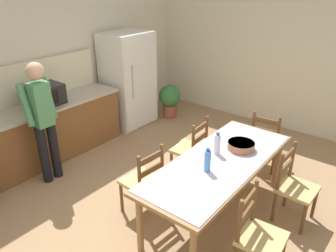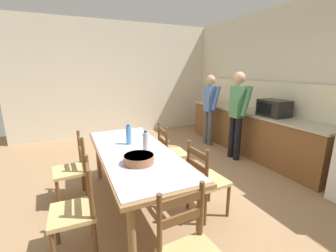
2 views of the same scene
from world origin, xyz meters
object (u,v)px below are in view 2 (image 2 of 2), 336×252
chair_side_far_left (171,153)px  person_at_counter (237,111)px  dining_table (135,156)px  bottle_near_centre (129,135)px  person_at_sink (210,106)px  bottle_off_centre (146,142)px  serving_bowl (139,159)px  chair_side_near_right (77,211)px  chair_side_near_left (73,169)px  chair_side_far_right (206,180)px  microwave (274,108)px

chair_side_far_left → person_at_counter: (-0.28, 1.52, 0.50)m
dining_table → bottle_near_centre: 0.34m
person_at_sink → bottle_off_centre: bearing=-139.6°
person_at_sink → person_at_counter: person_at_counter is taller
serving_bowl → chair_side_near_right: 0.76m
bottle_off_centre → chair_side_near_right: 1.01m
bottle_off_centre → chair_side_near_left: 1.11m
serving_bowl → chair_side_far_left: 1.23m
chair_side_near_right → person_at_counter: bearing=114.8°
bottle_near_centre → chair_side_far_right: 1.14m
chair_side_near_left → person_at_sink: 3.25m
bottle_near_centre → chair_side_near_right: (0.77, -0.71, -0.44)m
microwave → bottle_near_centre: (0.12, -2.75, -0.15)m
chair_side_near_right → person_at_sink: 3.73m
bottle_near_centre → person_at_counter: (-0.50, 2.23, 0.06)m
serving_bowl → person_at_sink: person_at_sink is taller
chair_side_near_right → chair_side_near_left: bearing=-178.2°
chair_side_far_right → person_at_counter: 2.03m
bottle_off_centre → chair_side_near_left: bottle_off_centre is taller
bottle_near_centre → chair_side_near_left: 0.87m
bottle_near_centre → chair_side_near_left: size_ratio=0.30×
bottle_off_centre → chair_side_near_right: bearing=-64.8°
bottle_off_centre → chair_side_far_left: bottle_off_centre is taller
dining_table → serving_bowl: bearing=-9.2°
bottle_near_centre → bottle_off_centre: bearing=15.9°
person_at_sink → person_at_counter: 0.94m
serving_bowl → chair_side_far_right: size_ratio=0.35×
bottle_near_centre → chair_side_far_left: bottle_near_centre is taller
chair_side_near_left → chair_side_near_right: 0.98m
chair_side_far_left → person_at_counter: size_ratio=0.54×
dining_table → chair_side_near_left: bearing=-124.1°
bottle_near_centre → person_at_counter: 2.29m
dining_table → chair_side_near_right: chair_side_near_right is taller
bottle_off_centre → person_at_counter: person_at_counter is taller
bottle_near_centre → chair_side_near_right: bottle_near_centre is taller
serving_bowl → person_at_sink: (-2.10, 2.31, 0.09)m
microwave → chair_side_near_left: 3.52m
dining_table → bottle_near_centre: (-0.27, -0.00, 0.20)m
dining_table → chair_side_far_left: (-0.50, 0.71, -0.24)m
chair_side_far_right → chair_side_near_left: bearing=52.3°
bottle_near_centre → chair_side_far_right: bearing=43.5°
chair_side_near_right → person_at_counter: 3.25m
chair_side_near_left → chair_side_far_left: same height
person_at_sink → microwave: bearing=-69.3°
microwave → bottle_off_centre: 2.69m
bottle_near_centre → bottle_off_centre: same height
bottle_near_centre → person_at_sink: person_at_sink is taller
bottle_off_centre → serving_bowl: (0.27, -0.17, -0.07)m
dining_table → serving_bowl: (0.38, -0.06, 0.13)m
chair_side_near_left → chair_side_far_left: 1.43m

